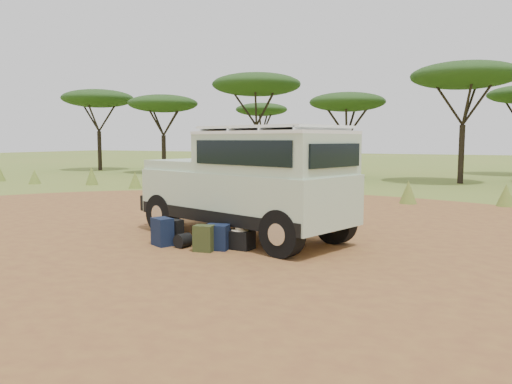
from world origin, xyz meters
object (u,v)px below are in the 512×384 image
at_px(backpack_black, 173,232).
at_px(backpack_olive, 204,238).
at_px(walking_staff, 178,194).
at_px(hard_case, 240,240).
at_px(duffel_navy, 217,237).
at_px(backpack_navy, 162,232).
at_px(safari_vehicle, 249,185).

bearing_deg(backpack_black, backpack_olive, -19.22).
relative_size(walking_staff, hard_case, 3.19).
distance_m(duffel_navy, hard_case, 0.45).
bearing_deg(backpack_navy, backpack_olive, 21.18).
xyz_separation_m(safari_vehicle, backpack_olive, (-0.22, -1.54, -0.93)).
relative_size(safari_vehicle, backpack_black, 10.44).
bearing_deg(hard_case, backpack_olive, -131.66).
bearing_deg(safari_vehicle, backpack_navy, -114.48).
distance_m(safari_vehicle, walking_staff, 2.51).
distance_m(safari_vehicle, backpack_black, 1.93).
relative_size(backpack_black, backpack_navy, 0.89).
xyz_separation_m(safari_vehicle, duffel_navy, (-0.06, -1.29, -0.94)).
height_order(safari_vehicle, backpack_olive, safari_vehicle).
relative_size(safari_vehicle, hard_case, 10.07).
bearing_deg(backpack_black, safari_vehicle, 45.14).
xyz_separation_m(walking_staff, backpack_black, (1.19, -1.87, -0.56)).
bearing_deg(backpack_black, backpack_navy, -108.54).
xyz_separation_m(walking_staff, backpack_olive, (2.17, -2.22, -0.55)).
height_order(walking_staff, backpack_black, walking_staff).
xyz_separation_m(backpack_olive, duffel_navy, (0.15, 0.25, -0.01)).
bearing_deg(hard_case, backpack_navy, -161.04).
bearing_deg(walking_staff, hard_case, -55.25).
bearing_deg(duffel_navy, backpack_olive, -133.61).
distance_m(backpack_navy, hard_case, 1.64).
height_order(safari_vehicle, hard_case, safari_vehicle).
xyz_separation_m(backpack_black, duffel_navy, (1.13, -0.09, -0.00)).
height_order(walking_staff, duffel_navy, walking_staff).
height_order(walking_staff, hard_case, walking_staff).
distance_m(safari_vehicle, duffel_navy, 1.60).
xyz_separation_m(backpack_black, backpack_navy, (-0.09, -0.25, 0.03)).
bearing_deg(backpack_black, walking_staff, 122.49).
height_order(backpack_navy, duffel_navy, backpack_navy).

